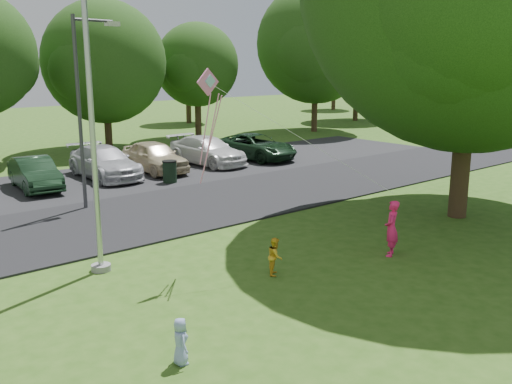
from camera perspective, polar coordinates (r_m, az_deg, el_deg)
ground at (r=13.41m, az=8.38°, el=-10.17°), size 120.00×120.00×0.00m
park_road at (r=20.16m, az=-11.04°, el=-2.25°), size 60.00×6.00×0.06m
parking_strip at (r=25.91m, az=-18.07°, el=0.72°), size 42.00×7.00×0.06m
flagpole at (r=14.38m, az=-16.20°, el=8.18°), size 0.50×0.50×10.00m
street_lamp at (r=21.10m, az=-16.73°, el=9.28°), size 1.90×0.50×6.79m
trash_can at (r=25.13m, az=-8.62°, el=1.98°), size 0.64×0.64×1.02m
tree_row at (r=34.13m, az=-21.93°, el=12.85°), size 64.35×11.94×10.88m
horizon_trees at (r=44.07m, az=-22.73°, el=10.77°), size 77.46×7.20×7.02m
parked_cars at (r=25.81m, az=-18.28°, el=2.30°), size 23.32×5.52×1.48m
woman at (r=16.03m, az=13.40°, el=-3.56°), size 0.68×0.62×1.55m
child_yellow at (r=14.33m, az=1.94°, el=-6.43°), size 0.59×0.58×0.96m
child_blue at (r=10.43m, az=-7.57°, el=-14.59°), size 0.37×0.48×0.86m
kite at (r=14.12m, az=-4.43°, el=9.06°), size 4.66×2.72×3.32m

